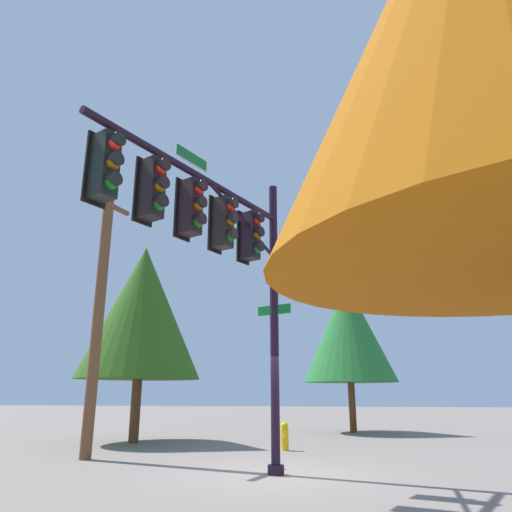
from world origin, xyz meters
TOP-DOWN VIEW (x-y plane):
  - ground_plane at (0.00, 0.00)m, footprint 120.00×120.00m
  - signal_pole_assembly at (2.22, -0.93)m, footprint 5.44×2.77m
  - utility_pole at (-1.59, -5.33)m, footprint 1.77×0.58m
  - fire_hydrant at (-4.64, -0.33)m, footprint 0.33×0.24m
  - tree_near at (-6.10, -5.96)m, footprint 4.59×4.59m
  - tree_mid at (7.28, 3.07)m, footprint 4.32×4.32m
  - tree_far at (-12.22, 1.93)m, footprint 4.33×4.33m

SIDE VIEW (x-z plane):
  - ground_plane at x=0.00m, z-range 0.00..0.00m
  - fire_hydrant at x=-4.64m, z-range 0.00..0.83m
  - utility_pole at x=-1.59m, z-range 0.11..8.00m
  - tree_far at x=-12.22m, z-range 1.10..8.12m
  - tree_near at x=-6.10m, z-range 1.10..8.41m
  - signal_pole_assembly at x=2.22m, z-range 1.41..8.15m
  - tree_mid at x=7.28m, z-range 1.27..8.62m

